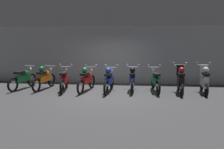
% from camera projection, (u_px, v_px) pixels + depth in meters
% --- Properties ---
extents(ground_plane, '(80.00, 80.00, 0.00)m').
position_uv_depth(ground_plane, '(108.00, 94.00, 9.17)').
color(ground_plane, '#424244').
extents(back_wall, '(16.00, 0.30, 2.94)m').
position_uv_depth(back_wall, '(114.00, 55.00, 11.57)').
color(back_wall, '#9EA0A3').
rests_on(back_wall, ground).
extents(motorbike_slot_0, '(0.62, 1.93, 1.03)m').
position_uv_depth(motorbike_slot_0, '(23.00, 78.00, 10.14)').
color(motorbike_slot_0, black).
rests_on(motorbike_slot_0, ground).
extents(motorbike_slot_1, '(0.56, 1.94, 1.08)m').
position_uv_depth(motorbike_slot_1, '(44.00, 78.00, 10.07)').
color(motorbike_slot_1, black).
rests_on(motorbike_slot_1, ground).
extents(motorbike_slot_2, '(0.58, 1.94, 1.15)m').
position_uv_depth(motorbike_slot_2, '(64.00, 80.00, 9.80)').
color(motorbike_slot_2, black).
rests_on(motorbike_slot_2, ground).
extents(motorbike_slot_3, '(0.60, 1.94, 1.15)m').
position_uv_depth(motorbike_slot_3, '(87.00, 79.00, 9.67)').
color(motorbike_slot_3, black).
rests_on(motorbike_slot_3, ground).
extents(motorbike_slot_4, '(0.59, 1.95, 1.15)m').
position_uv_depth(motorbike_slot_4, '(109.00, 80.00, 9.52)').
color(motorbike_slot_4, black).
rests_on(motorbike_slot_4, ground).
extents(motorbike_slot_5, '(0.59, 1.95, 1.15)m').
position_uv_depth(motorbike_slot_5, '(132.00, 79.00, 9.68)').
color(motorbike_slot_5, black).
rests_on(motorbike_slot_5, ground).
extents(motorbike_slot_6, '(0.59, 1.95, 1.15)m').
position_uv_depth(motorbike_slot_6, '(156.00, 81.00, 9.56)').
color(motorbike_slot_6, black).
rests_on(motorbike_slot_6, ground).
extents(motorbike_slot_7, '(0.59, 1.68, 1.29)m').
position_uv_depth(motorbike_slot_7, '(181.00, 80.00, 9.23)').
color(motorbike_slot_7, black).
rests_on(motorbike_slot_7, ground).
extents(motorbike_slot_8, '(0.59, 1.68, 1.29)m').
position_uv_depth(motorbike_slot_8, '(204.00, 80.00, 9.27)').
color(motorbike_slot_8, black).
rests_on(motorbike_slot_8, ground).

